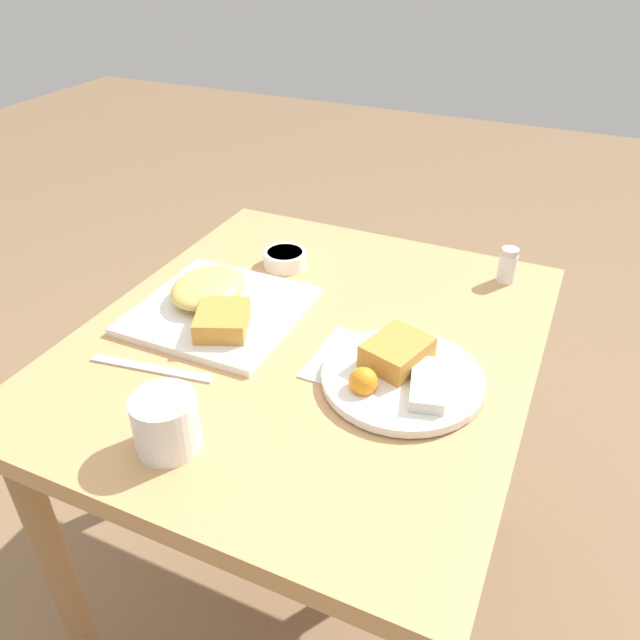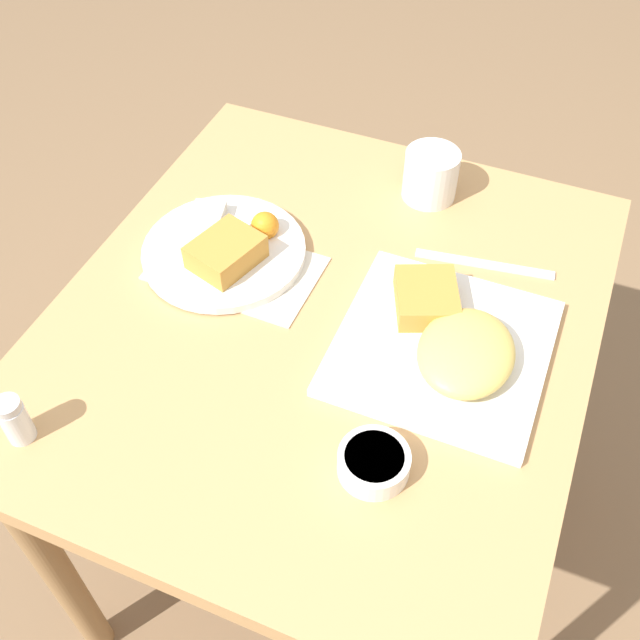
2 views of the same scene
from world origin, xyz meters
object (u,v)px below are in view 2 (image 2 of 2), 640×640
sauce_ramekin (374,462)px  coffee_mug (431,175)px  plate_square_near (449,342)px  salt_shaker (16,422)px  plate_oval_far (225,248)px  butter_knife (484,264)px

sauce_ramekin → coffee_mug: coffee_mug is taller
plate_square_near → sauce_ramekin: plate_square_near is taller
salt_shaker → sauce_ramekin: bearing=-73.9°
plate_oval_far → sauce_ramekin: (-0.26, -0.34, -0.00)m
plate_square_near → sauce_ramekin: bearing=171.3°
salt_shaker → coffee_mug: (0.65, -0.34, 0.01)m
plate_square_near → butter_knife: 0.19m
plate_oval_far → coffee_mug: bearing=-43.1°
sauce_ramekin → salt_shaker: 0.44m
plate_square_near → sauce_ramekin: (-0.21, 0.03, -0.00)m
plate_oval_far → butter_knife: plate_oval_far is taller
salt_shaker → butter_knife: bearing=-41.6°
sauce_ramekin → butter_knife: 0.40m
plate_square_near → plate_oval_far: size_ratio=1.13×
plate_square_near → coffee_mug: coffee_mug is taller
salt_shaker → butter_knife: salt_shaker is taller
butter_knife → coffee_mug: bearing=-53.3°
plate_oval_far → sauce_ramekin: plate_oval_far is taller
plate_square_near → coffee_mug: (0.31, 0.12, 0.02)m
plate_oval_far → butter_knife: size_ratio=1.19×
sauce_ramekin → butter_knife: size_ratio=0.42×
plate_oval_far → salt_shaker: 0.40m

